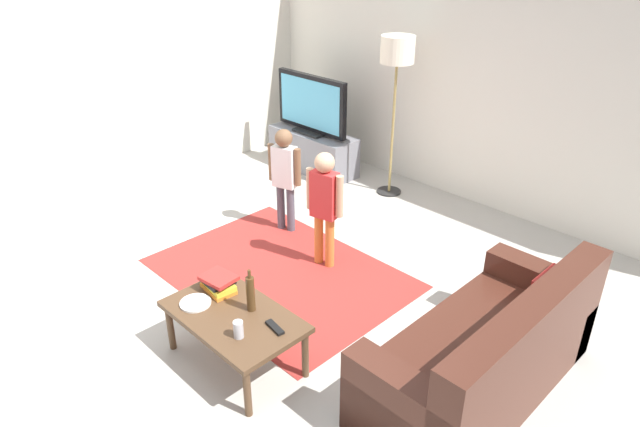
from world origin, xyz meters
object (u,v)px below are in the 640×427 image
(tv_stand, at_px, (313,151))
(coffee_table, at_px, (234,320))
(tv_remote, at_px, (275,327))
(child_near_tv, at_px, (285,171))
(child_center, at_px, (324,200))
(tv, at_px, (311,105))
(floor_lamp, at_px, (397,59))
(soda_can, at_px, (238,329))
(couch, at_px, (490,359))
(plate, at_px, (195,303))
(bottle, at_px, (251,293))
(book_stack, at_px, (219,283))

(tv_stand, xyz_separation_m, coffee_table, (2.18, -2.87, 0.13))
(coffee_table, relative_size, tv_remote, 5.88)
(child_near_tv, height_order, child_center, child_center)
(child_near_tv, bearing_deg, tv, 126.49)
(floor_lamp, distance_m, child_near_tv, 1.72)
(soda_can, bearing_deg, couch, 43.12)
(couch, xyz_separation_m, coffee_table, (-1.41, -1.00, 0.08))
(child_center, height_order, plate, child_center)
(child_center, bearing_deg, plate, -82.18)
(bottle, distance_m, plate, 0.43)
(bottle, bearing_deg, tv_remote, -4.24)
(couch, bearing_deg, child_near_tv, 167.74)
(tv, xyz_separation_m, tv_remote, (2.50, -2.75, -0.42))
(couch, relative_size, soda_can, 15.00)
(bottle, bearing_deg, soda_can, -54.69)
(couch, xyz_separation_m, bottle, (-1.36, -0.88, 0.27))
(coffee_table, height_order, soda_can, soda_can)
(floor_lamp, xyz_separation_m, child_center, (0.57, -1.65, -0.89))
(book_stack, height_order, soda_can, book_stack)
(plate, bearing_deg, child_center, 97.82)
(coffee_table, bearing_deg, book_stack, 161.86)
(tv_remote, xyz_separation_m, soda_can, (-0.10, -0.22, 0.05))
(book_stack, bearing_deg, couch, 27.65)
(child_near_tv, bearing_deg, bottle, -48.52)
(floor_lamp, xyz_separation_m, plate, (0.77, -3.14, -1.12))
(couch, bearing_deg, tv, 152.70)
(tv_stand, xyz_separation_m, bottle, (2.23, -2.75, 0.31))
(tv, bearing_deg, child_near_tv, -53.51)
(book_stack, height_order, bottle, bottle)
(tv_stand, relative_size, coffee_table, 1.20)
(coffee_table, bearing_deg, child_center, 109.45)
(tv_stand, xyz_separation_m, child_near_tv, (0.94, -1.30, 0.40))
(tv_stand, relative_size, tv, 1.09)
(child_near_tv, distance_m, book_stack, 1.75)
(couch, bearing_deg, floor_lamp, 140.60)
(child_center, xyz_separation_m, book_stack, (0.18, -1.27, -0.18))
(coffee_table, height_order, tv_remote, tv_remote)
(child_near_tv, relative_size, bottle, 3.31)
(soda_can, bearing_deg, tv_stand, 128.73)
(coffee_table, bearing_deg, couch, 35.20)
(tv, bearing_deg, bottle, -50.77)
(couch, relative_size, bottle, 5.55)
(book_stack, bearing_deg, plate, -84.55)
(floor_lamp, bearing_deg, couch, -39.40)
(floor_lamp, distance_m, bottle, 3.26)
(tv, bearing_deg, tv_stand, 90.00)
(plate, bearing_deg, tv, 122.59)
(tv, bearing_deg, floor_lamp, 8.75)
(tv_stand, relative_size, bottle, 3.70)
(tv_remote, bearing_deg, coffee_table, -153.77)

